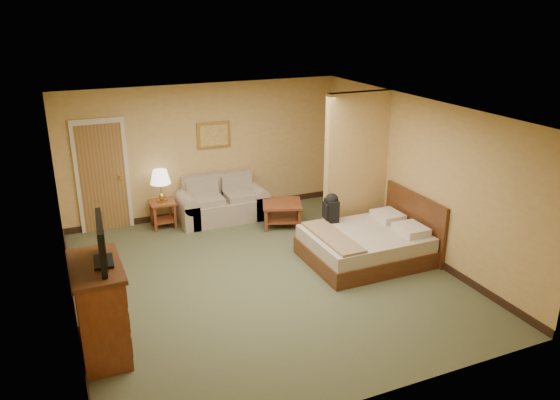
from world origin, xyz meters
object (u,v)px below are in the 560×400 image
coffee_table (282,209)px  bed (368,244)px  loveseat (223,206)px  dresser (100,309)px

coffee_table → bed: bed is taller
loveseat → dresser: bearing=-126.5°
loveseat → bed: bed is taller
coffee_table → bed: (0.71, -1.92, -0.05)m
bed → loveseat: bearing=121.6°
coffee_table → dresser: 4.58m
dresser → bed: bearing=12.0°
loveseat → dresser: size_ratio=1.44×
loveseat → coffee_table: size_ratio=1.83×
loveseat → bed: size_ratio=0.88×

